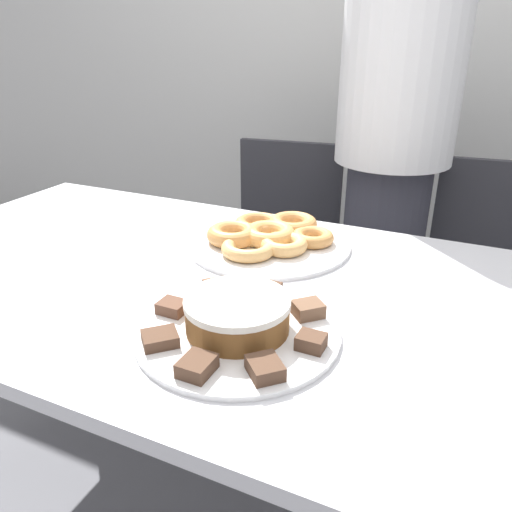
{
  "coord_description": "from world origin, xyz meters",
  "views": [
    {
      "loc": [
        0.41,
        -0.82,
        1.23
      ],
      "look_at": [
        0.02,
        0.02,
        0.82
      ],
      "focal_mm": 35.0,
      "sensor_mm": 36.0,
      "label": 1
    }
  ],
  "objects_px": {
    "office_chair_right": "(484,309)",
    "frosted_cake": "(237,314)",
    "person_standing": "(393,147)",
    "office_chair_left": "(279,269)",
    "plate_cake": "(238,331)",
    "plate_donuts": "(269,244)"
  },
  "relations": [
    {
      "from": "office_chair_left",
      "to": "office_chair_right",
      "type": "distance_m",
      "value": 0.73
    },
    {
      "from": "office_chair_left",
      "to": "plate_donuts",
      "type": "height_order",
      "value": "office_chair_left"
    },
    {
      "from": "office_chair_left",
      "to": "plate_donuts",
      "type": "bearing_deg",
      "value": -77.86
    },
    {
      "from": "frosted_cake",
      "to": "office_chair_left",
      "type": "bearing_deg",
      "value": 107.83
    },
    {
      "from": "office_chair_right",
      "to": "frosted_cake",
      "type": "bearing_deg",
      "value": -119.67
    },
    {
      "from": "plate_cake",
      "to": "office_chair_left",
      "type": "bearing_deg",
      "value": 107.83
    },
    {
      "from": "office_chair_right",
      "to": "frosted_cake",
      "type": "height_order",
      "value": "office_chair_right"
    },
    {
      "from": "plate_cake",
      "to": "plate_donuts",
      "type": "xyz_separation_m",
      "value": [
        -0.11,
        0.39,
        0.0
      ]
    },
    {
      "from": "office_chair_left",
      "to": "plate_cake",
      "type": "relative_size",
      "value": 2.42
    },
    {
      "from": "plate_donuts",
      "to": "frosted_cake",
      "type": "relative_size",
      "value": 2.19
    },
    {
      "from": "office_chair_right",
      "to": "person_standing",
      "type": "bearing_deg",
      "value": 168.15
    },
    {
      "from": "plate_cake",
      "to": "person_standing",
      "type": "bearing_deg",
      "value": 86.27
    },
    {
      "from": "office_chair_left",
      "to": "office_chair_right",
      "type": "bearing_deg",
      "value": -7.15
    },
    {
      "from": "plate_cake",
      "to": "plate_donuts",
      "type": "bearing_deg",
      "value": 105.62
    },
    {
      "from": "plate_donuts",
      "to": "frosted_cake",
      "type": "bearing_deg",
      "value": -74.38
    },
    {
      "from": "plate_cake",
      "to": "plate_donuts",
      "type": "relative_size",
      "value": 0.89
    },
    {
      "from": "office_chair_left",
      "to": "frosted_cake",
      "type": "distance_m",
      "value": 1.08
    },
    {
      "from": "frosted_cake",
      "to": "plate_cake",
      "type": "bearing_deg",
      "value": 0.0
    },
    {
      "from": "person_standing",
      "to": "office_chair_left",
      "type": "relative_size",
      "value": 1.98
    },
    {
      "from": "plate_cake",
      "to": "frosted_cake",
      "type": "relative_size",
      "value": 1.96
    },
    {
      "from": "person_standing",
      "to": "office_chair_left",
      "type": "bearing_deg",
      "value": -174.12
    },
    {
      "from": "plate_cake",
      "to": "frosted_cake",
      "type": "bearing_deg",
      "value": 0.0
    }
  ]
}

